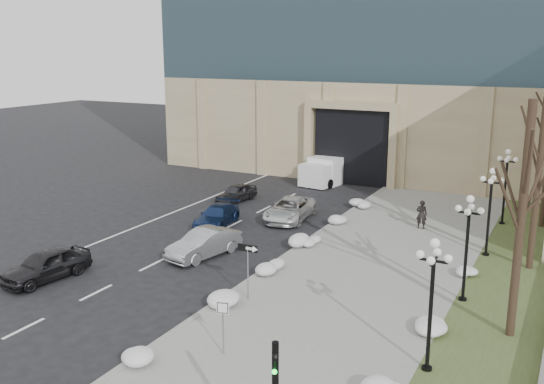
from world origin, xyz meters
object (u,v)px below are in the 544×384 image
(one_way_sign, at_px, (251,255))
(lamppost_c, at_px, (490,200))
(lamppost_b, at_px, (468,234))
(car_e, at_px, (236,193))
(keep_sign, at_px, (223,317))
(lamppost_d, at_px, (506,176))
(car_c, at_px, (217,216))
(car_d, at_px, (290,209))
(pedestrian, at_px, (422,214))
(car_a, at_px, (46,265))
(box_truck, at_px, (332,169))
(car_b, at_px, (204,244))
(lamppost_a, at_px, (432,288))

(one_way_sign, xyz_separation_m, lamppost_c, (8.09, 10.72, 0.93))
(one_way_sign, xyz_separation_m, lamppost_b, (8.09, 4.22, 0.93))
(one_way_sign, bearing_deg, lamppost_b, 25.17)
(car_e, distance_m, keep_sign, 22.26)
(keep_sign, bearing_deg, lamppost_d, 55.71)
(car_c, xyz_separation_m, lamppost_d, (15.56, 8.18, 2.45))
(keep_sign, bearing_deg, car_d, 90.80)
(pedestrian, distance_m, lamppost_c, 5.60)
(car_a, relative_size, box_truck, 0.62)
(keep_sign, xyz_separation_m, lamppost_c, (6.66, 15.29, 1.52))
(car_b, height_order, car_c, car_b)
(car_d, xyz_separation_m, lamppost_a, (12.16, -14.55, 2.39))
(keep_sign, distance_m, lamppost_c, 16.75)
(car_a, xyz_separation_m, lamppost_a, (17.99, -0.14, 2.33))
(car_b, distance_m, box_truck, 20.04)
(keep_sign, height_order, lamppost_a, lamppost_a)
(lamppost_a, bearing_deg, one_way_sign, 164.26)
(car_e, relative_size, one_way_sign, 1.38)
(pedestrian, bearing_deg, car_b, 37.60)
(car_c, bearing_deg, car_e, 100.29)
(lamppost_d, bearing_deg, one_way_sign, -115.18)
(lamppost_b, bearing_deg, pedestrian, 113.52)
(car_b, relative_size, one_way_sign, 1.68)
(car_b, height_order, car_d, car_b)
(car_a, bearing_deg, car_c, 85.68)
(keep_sign, xyz_separation_m, lamppost_b, (6.66, 8.79, 1.52))
(lamppost_a, bearing_deg, lamppost_b, 90.00)
(car_e, bearing_deg, one_way_sign, -50.15)
(car_d, height_order, one_way_sign, one_way_sign)
(box_truck, bearing_deg, car_a, -91.32)
(car_a, relative_size, keep_sign, 2.05)
(one_way_sign, bearing_deg, keep_sign, -74.99)
(car_b, bearing_deg, keep_sign, -40.72)
(box_truck, bearing_deg, car_c, -88.73)
(car_e, bearing_deg, car_b, -60.50)
(car_a, height_order, car_b, car_a)
(car_c, relative_size, lamppost_a, 0.91)
(car_e, relative_size, lamppost_d, 0.75)
(lamppost_a, bearing_deg, box_truck, 117.95)
(keep_sign, distance_m, lamppost_d, 22.84)
(lamppost_d, bearing_deg, car_b, -134.72)
(car_e, distance_m, one_way_sign, 17.65)
(pedestrian, distance_m, keep_sign, 18.56)
(pedestrian, height_order, one_way_sign, one_way_sign)
(car_b, height_order, one_way_sign, one_way_sign)
(car_a, relative_size, lamppost_a, 0.91)
(car_d, relative_size, pedestrian, 2.82)
(car_d, bearing_deg, keep_sign, -78.41)
(car_c, height_order, lamppost_d, lamppost_d)
(car_b, relative_size, lamppost_d, 0.92)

